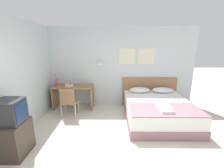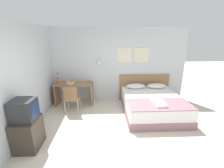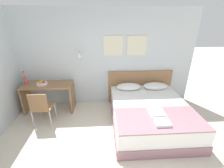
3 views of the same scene
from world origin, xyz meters
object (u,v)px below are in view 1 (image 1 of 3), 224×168
object	(u,v)px
bed	(157,110)
throw_blanket	(165,109)
folded_towel_mid_bed	(167,110)
desk_chair	(69,101)
headboard	(149,92)
tv_stand	(15,139)
pillow_left	(140,90)
desk	(73,93)
pillow_right	(163,90)
fruit_bowl	(69,85)
television	(10,111)
flower_vase	(56,82)
folded_towel_near_foot	(163,105)

from	to	relation	value
bed	throw_blanket	xyz separation A→B (m)	(0.00, -0.61, 0.29)
folded_towel_mid_bed	desk_chair	xyz separation A→B (m)	(-2.51, 0.86, -0.10)
headboard	desk_chair	world-z (taller)	headboard
tv_stand	folded_towel_mid_bed	bearing A→B (deg)	12.84
pillow_left	desk	xyz separation A→B (m)	(-2.18, -0.04, -0.09)
bed	pillow_right	xyz separation A→B (m)	(0.38, 0.80, 0.36)
fruit_bowl	television	size ratio (longest dim) A/B	0.59
tv_stand	fruit_bowl	bearing A→B (deg)	78.92
fruit_bowl	television	xyz separation A→B (m)	(-0.43, -2.20, 0.07)
headboard	television	distance (m)	4.03
bed	pillow_right	bearing A→B (deg)	64.65
desk_chair	television	distance (m)	1.71
desk_chair	flower_vase	distance (m)	0.98
headboard	fruit_bowl	bearing A→B (deg)	-172.92
throw_blanket	folded_towel_mid_bed	xyz separation A→B (m)	(-0.02, -0.15, 0.04)
bed	folded_towel_near_foot	xyz separation A→B (m)	(-0.02, -0.46, 0.33)
pillow_left	desk_chair	world-z (taller)	desk_chair
folded_towel_near_foot	fruit_bowl	size ratio (longest dim) A/B	1.37
desk	tv_stand	size ratio (longest dim) A/B	1.90
bed	fruit_bowl	size ratio (longest dim) A/B	8.00
pillow_right	desk_chair	distance (m)	2.99
folded_towel_mid_bed	television	distance (m)	3.18
pillow_right	throw_blanket	xyz separation A→B (m)	(-0.38, -1.41, -0.07)
throw_blanket	television	xyz separation A→B (m)	(-3.11, -0.85, 0.33)
folded_towel_mid_bed	bed	bearing A→B (deg)	88.65
folded_towel_mid_bed	tv_stand	xyz separation A→B (m)	(-3.09, -0.70, -0.27)
television	bed	bearing A→B (deg)	25.14
desk	headboard	bearing A→B (deg)	6.97
fruit_bowl	television	bearing A→B (deg)	-101.00
television	throw_blanket	bearing A→B (deg)	15.32
flower_vase	folded_towel_near_foot	bearing A→B (deg)	-22.04
folded_towel_mid_bed	flower_vase	world-z (taller)	flower_vase
pillow_right	desk	xyz separation A→B (m)	(-2.94, -0.04, -0.09)
bed	pillow_right	world-z (taller)	pillow_right
tv_stand	television	size ratio (longest dim) A/B	1.51
throw_blanket	desk_chair	bearing A→B (deg)	164.24
throw_blanket	flower_vase	distance (m)	3.42
television	folded_towel_near_foot	bearing A→B (deg)	17.90
pillow_left	pillow_right	distance (m)	0.76
folded_towel_mid_bed	television	world-z (taller)	television
bed	tv_stand	world-z (taller)	tv_stand
headboard	desk	world-z (taller)	headboard
desk_chair	tv_stand	bearing A→B (deg)	-110.46
pillow_right	television	size ratio (longest dim) A/B	1.52
desk	tv_stand	world-z (taller)	desk
pillow_left	tv_stand	xyz separation A→B (m)	(-2.73, -2.26, -0.30)
fruit_bowl	desk	bearing A→B (deg)	9.36
headboard	flower_vase	bearing A→B (deg)	-174.66
desk	folded_towel_mid_bed	bearing A→B (deg)	-30.82
flower_vase	television	distance (m)	2.25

